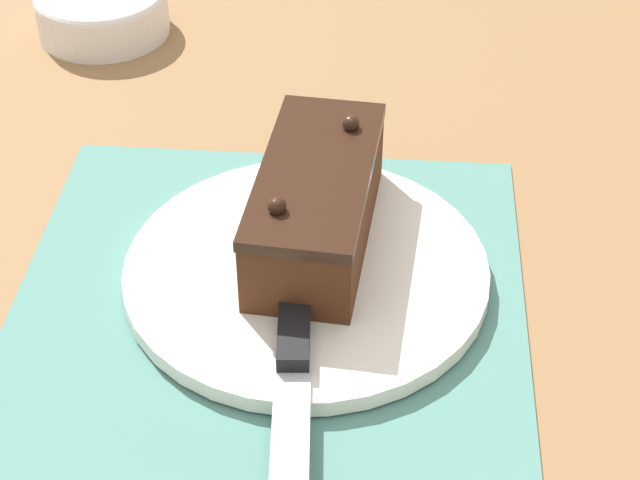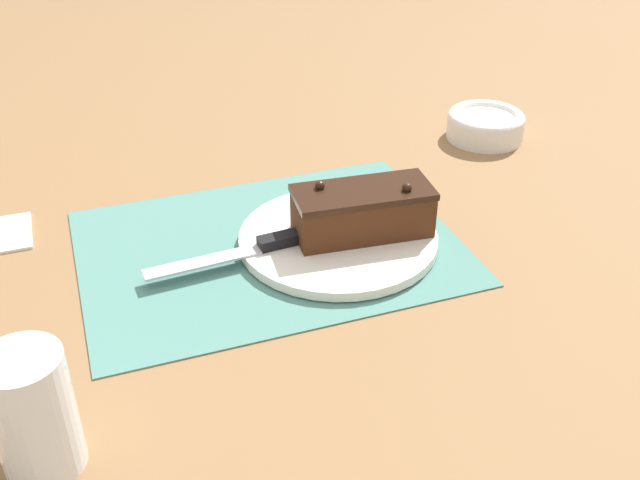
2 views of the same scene
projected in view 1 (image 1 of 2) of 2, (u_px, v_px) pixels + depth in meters
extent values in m
plane|color=olive|center=(258.00, 369.00, 0.67)|extent=(3.00, 3.00, 0.00)
cube|color=slate|center=(258.00, 367.00, 0.67)|extent=(0.46, 0.34, 0.00)
cylinder|color=white|center=(306.00, 272.00, 0.72)|extent=(0.25, 0.25, 0.01)
cube|color=#472614|center=(316.00, 208.00, 0.72)|extent=(0.17, 0.09, 0.05)
cube|color=black|center=(316.00, 172.00, 0.71)|extent=(0.17, 0.09, 0.01)
sphere|color=black|center=(351.00, 124.00, 0.74)|extent=(0.01, 0.01, 0.01)
sphere|color=black|center=(277.00, 206.00, 0.66)|extent=(0.01, 0.01, 0.01)
cube|color=black|center=(294.00, 329.00, 0.66)|extent=(0.07, 0.02, 0.01)
cube|color=#B7BABF|center=(289.00, 468.00, 0.59)|extent=(0.14, 0.03, 0.00)
cylinder|color=white|center=(103.00, 14.00, 0.99)|extent=(0.12, 0.12, 0.04)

